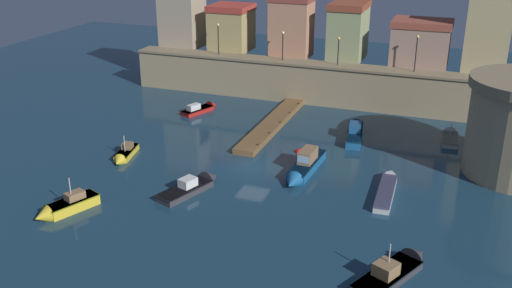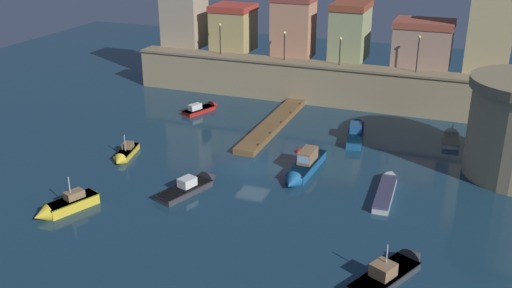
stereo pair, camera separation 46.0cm
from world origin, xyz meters
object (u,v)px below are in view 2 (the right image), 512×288
at_px(moored_boat_4, 356,131).
at_px(moored_boat_1, 64,206).
at_px(moored_boat_3, 396,269).
at_px(moored_boat_8, 304,167).
at_px(moored_boat_0, 451,137).
at_px(moored_boat_2, 195,185).
at_px(moored_boat_7, 125,154).
at_px(quay_lamp_3, 418,48).
at_px(moored_boat_5, 204,108).
at_px(quay_lamp_2, 340,46).
at_px(mooring_buoy_0, 299,152).
at_px(quay_lamp_1, 284,41).
at_px(moored_boat_6, 387,188).
at_px(quay_lamp_0, 220,34).

bearing_deg(moored_boat_4, moored_boat_1, 135.35).
xyz_separation_m(moored_boat_3, moored_boat_8, (-9.20, 11.70, 0.24)).
height_order(moored_boat_0, moored_boat_2, moored_boat_0).
bearing_deg(moored_boat_4, moored_boat_7, 116.37).
relative_size(quay_lamp_3, moored_boat_4, 0.52).
bearing_deg(moored_boat_5, quay_lamp_2, -39.58).
xyz_separation_m(quay_lamp_2, mooring_buoy_0, (0.10, -14.64, -6.59)).
xyz_separation_m(quay_lamp_2, moored_boat_1, (-12.42, -31.23, -6.12)).
distance_m(quay_lamp_1, moored_boat_6, 25.48).
distance_m(moored_boat_1, moored_boat_5, 23.98).
bearing_deg(moored_boat_6, moored_boat_0, -18.92).
xyz_separation_m(moored_boat_0, moored_boat_7, (-26.41, -14.65, 0.09)).
bearing_deg(mooring_buoy_0, moored_boat_4, 56.15).
bearing_deg(moored_boat_7, moored_boat_2, 56.25).
distance_m(quay_lamp_1, moored_boat_7, 23.39).
bearing_deg(moored_boat_0, quay_lamp_2, 58.72).
distance_m(quay_lamp_1, mooring_buoy_0, 17.32).
xyz_separation_m(moored_boat_2, moored_boat_5, (-7.58, 17.29, -0.02)).
bearing_deg(quay_lamp_2, moored_boat_8, -84.68).
distance_m(quay_lamp_3, moored_boat_2, 28.80).
height_order(moored_boat_4, moored_boat_6, moored_boat_4).
distance_m(quay_lamp_2, quay_lamp_3, 8.14).
height_order(quay_lamp_2, moored_boat_0, quay_lamp_2).
xyz_separation_m(moored_boat_0, moored_boat_1, (-25.00, -24.66, 0.21)).
bearing_deg(moored_boat_3, moored_boat_8, 63.58).
bearing_deg(mooring_buoy_0, moored_boat_2, -118.93).
xyz_separation_m(moored_boat_5, moored_boat_7, (-0.88, -13.97, 0.04)).
bearing_deg(quay_lamp_2, moored_boat_2, -102.34).
height_order(moored_boat_8, mooring_buoy_0, moored_boat_8).
bearing_deg(moored_boat_6, quay_lamp_0, 47.03).
distance_m(moored_boat_4, mooring_buoy_0, 7.00).
xyz_separation_m(moored_boat_1, moored_boat_6, (21.09, 11.62, -0.18)).
bearing_deg(moored_boat_8, moored_boat_5, -125.08).
relative_size(moored_boat_1, moored_boat_4, 0.68).
xyz_separation_m(quay_lamp_3, moored_boat_3, (2.82, -30.51, -6.68)).
bearing_deg(moored_boat_2, moored_boat_4, -12.08).
xyz_separation_m(quay_lamp_0, moored_boat_0, (26.68, -6.57, -6.64)).
bearing_deg(moored_boat_4, moored_boat_3, -170.60).
height_order(moored_boat_0, mooring_buoy_0, moored_boat_0).
xyz_separation_m(quay_lamp_0, mooring_buoy_0, (14.21, -14.64, -6.90)).
xyz_separation_m(moored_boat_4, moored_boat_6, (4.68, -10.77, -0.23)).
xyz_separation_m(quay_lamp_2, moored_boat_7, (-13.83, -21.22, -6.24)).
distance_m(moored_boat_5, mooring_buoy_0, 15.00).
height_order(moored_boat_2, moored_boat_5, moored_boat_2).
relative_size(moored_boat_7, moored_boat_8, 0.59).
relative_size(quay_lamp_2, moored_boat_3, 0.46).
height_order(quay_lamp_0, quay_lamp_1, quay_lamp_0).
height_order(quay_lamp_2, quay_lamp_3, quay_lamp_3).
bearing_deg(moored_boat_0, moored_boat_3, 172.39).
xyz_separation_m(quay_lamp_1, moored_boat_8, (8.04, -18.81, -6.10)).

